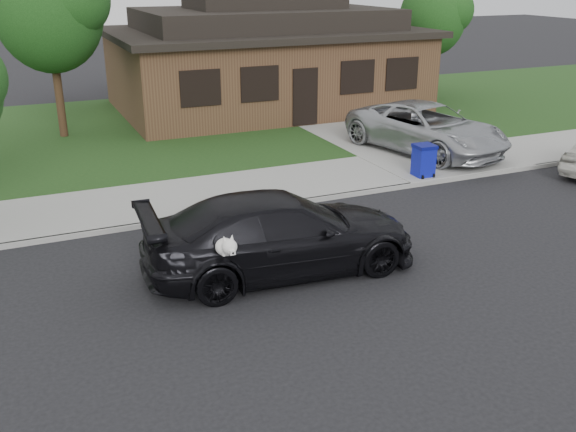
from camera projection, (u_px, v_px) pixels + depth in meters
name	position (u px, v px, depth m)	size (l,w,h in m)	color
ground	(354.00, 259.00, 13.40)	(120.00, 120.00, 0.00)	black
sidewalk	(265.00, 187.00, 17.65)	(60.00, 3.00, 0.12)	gray
curb	(287.00, 204.00, 16.37)	(60.00, 0.12, 0.12)	gray
lawn	(188.00, 126.00, 24.49)	(60.00, 13.00, 0.13)	#193814
driveway	(364.00, 128.00, 24.17)	(4.50, 13.00, 0.14)	gray
sedan	(281.00, 234.00, 12.60)	(5.58, 2.73, 1.59)	black
minivan	(427.00, 128.00, 20.54)	(2.55, 5.53, 1.54)	#A7AAAF
recycling_bin	(424.00, 160.00, 18.19)	(0.58, 0.61, 0.93)	#0E169E
house	(265.00, 59.00, 26.95)	(12.60, 8.60, 4.65)	#422B1C
tree_0	(54.00, 8.00, 21.18)	(3.78, 3.60, 6.34)	#332114
tree_1	(437.00, 16.00, 28.92)	(3.15, 3.00, 5.25)	#332114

